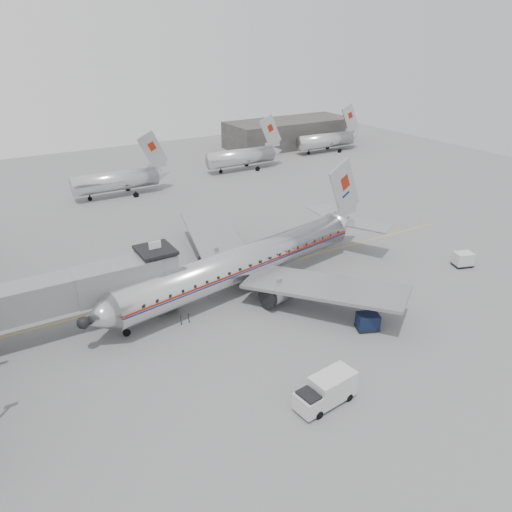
{
  "coord_description": "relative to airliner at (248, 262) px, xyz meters",
  "views": [
    {
      "loc": [
        -23.19,
        -38.54,
        25.63
      ],
      "look_at": [
        1.95,
        3.43,
        3.2
      ],
      "focal_mm": 35.0,
      "sensor_mm": 36.0,
      "label": 1
    }
  ],
  "objects": [
    {
      "name": "distant_aircraft_mid",
      "position": [
        23.48,
        42.86,
        -0.22
      ],
      "size": [
        16.39,
        3.2,
        10.26
      ],
      "color": "silver",
      "rests_on": "ground"
    },
    {
      "name": "service_van",
      "position": [
        -4.37,
        -19.14,
        -1.74
      ],
      "size": [
        5.11,
        2.42,
        2.32
      ],
      "rotation": [
        0.0,
        0.0,
        0.11
      ],
      "color": "silver",
      "rests_on": "ground"
    },
    {
      "name": "baggage_cart_white",
      "position": [
        24.27,
        -8.67,
        -2.05
      ],
      "size": [
        2.57,
        2.25,
        1.69
      ],
      "rotation": [
        0.0,
        0.0,
        -0.33
      ],
      "color": "#BBBBBD",
      "rests_on": "ground"
    },
    {
      "name": "airliner",
      "position": [
        0.0,
        0.0,
        0.0
      ],
      "size": [
        36.84,
        33.83,
        11.75
      ],
      "rotation": [
        0.0,
        0.0,
        0.19
      ],
      "color": "silver",
      "rests_on": "ground"
    },
    {
      "name": "distant_aircraft_far",
      "position": [
        47.48,
        46.86,
        -0.22
      ],
      "size": [
        16.39,
        3.2,
        10.26
      ],
      "color": "silver",
      "rests_on": "ground"
    },
    {
      "name": "ground",
      "position": [
        -0.73,
        -3.14,
        -2.96
      ],
      "size": [
        160.0,
        160.0,
        0.0
      ],
      "primitive_type": "plane",
      "color": "slate",
      "rests_on": "ground"
    },
    {
      "name": "distant_aircraft_near",
      "position": [
        -2.52,
        38.86,
        -0.22
      ],
      "size": [
        16.39,
        3.2,
        10.26
      ],
      "color": "silver",
      "rests_on": "ground"
    },
    {
      "name": "hangar",
      "position": [
        44.27,
        56.86,
        0.04
      ],
      "size": [
        30.0,
        12.0,
        6.0
      ],
      "primitive_type": "cube",
      "color": "#353331",
      "rests_on": "ground"
    },
    {
      "name": "jet_bridge",
      "position": [
        -17.39,
        0.53,
        1.22
      ],
      "size": [
        21.0,
        6.2,
        7.1
      ],
      "color": "#5C5F61",
      "rests_on": "ground"
    },
    {
      "name": "ramp_worker",
      "position": [
        -4.76,
        -0.14,
        -2.17
      ],
      "size": [
        0.68,
        0.65,
        1.57
      ],
      "primitive_type": "imported",
      "rotation": [
        0.0,
        0.0,
        0.65
      ],
      "color": "#9BC216",
      "rests_on": "ground"
    },
    {
      "name": "baggage_cart_navy",
      "position": [
        5.27,
        -13.14,
        -2.09
      ],
      "size": [
        2.52,
        2.26,
        1.62
      ],
      "rotation": [
        0.0,
        0.0,
        -0.4
      ],
      "color": "black",
      "rests_on": "ground"
    },
    {
      "name": "apron_line",
      "position": [
        2.27,
        2.86,
        -2.95
      ],
      "size": [
        60.0,
        0.15,
        0.01
      ],
      "primitive_type": "cube",
      "rotation": [
        0.0,
        0.0,
        1.57
      ],
      "color": "gold",
      "rests_on": "ground"
    }
  ]
}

